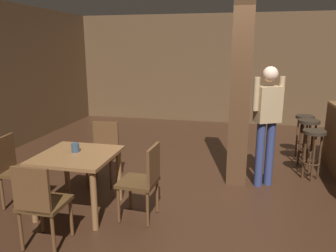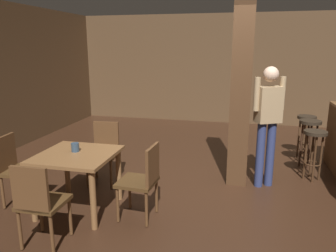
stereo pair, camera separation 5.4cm
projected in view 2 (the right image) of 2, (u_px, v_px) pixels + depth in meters
ground_plane at (207, 192)px, 4.56m from camera, size 10.80×10.80×0.00m
wall_back at (229, 70)px, 8.48m from camera, size 8.00×0.10×2.80m
pillar at (241, 89)px, 4.57m from camera, size 0.28×0.28×2.80m
dining_table at (77, 164)px, 3.95m from camera, size 0.89×0.89×0.73m
chair_west at (16, 166)px, 4.13m from camera, size 0.46×0.46×0.89m
chair_north at (104, 150)px, 4.80m from camera, size 0.45×0.45×0.89m
chair_east at (143, 178)px, 3.76m from camera, size 0.44×0.44×0.89m
chair_south at (39, 201)px, 3.21m from camera, size 0.42×0.42×0.89m
napkin_cup at (75, 147)px, 3.98m from camera, size 0.10×0.10×0.11m
standing_person at (268, 118)px, 4.56m from camera, size 0.45×0.33×1.72m
bar_stool_near at (314, 144)px, 4.87m from camera, size 0.33×0.33×0.77m
bar_stool_mid at (309, 132)px, 5.42m from camera, size 0.35×0.35×0.80m
bar_stool_far at (306, 127)px, 5.90m from camera, size 0.33×0.33×0.77m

